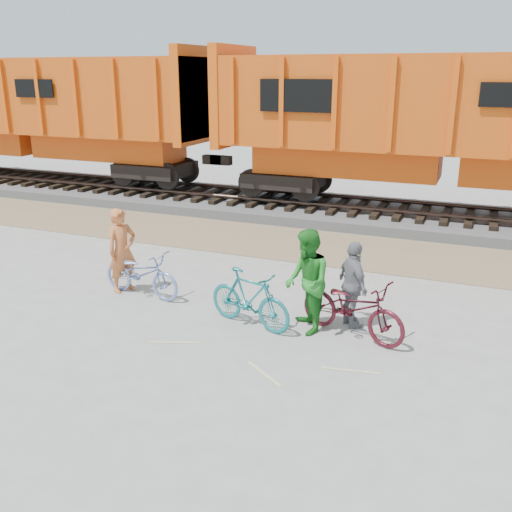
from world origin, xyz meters
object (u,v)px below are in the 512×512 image
object	(u,v)px
bicycle_blue	(141,273)
person_solo	(122,251)
hopper_car_left	(38,110)
bicycle_teal	(250,299)
person_woman	(353,285)
hopper_car_center	(455,123)
person_man	(307,282)
bicycle_maroon	(352,308)

from	to	relation	value
bicycle_blue	person_solo	bearing A→B (deg)	85.53
hopper_car_left	bicycle_teal	distance (m)	15.30
hopper_car_left	person_woman	distance (m)	16.31
hopper_car_center	person_man	size ratio (longest dim) A/B	7.58
bicycle_blue	bicycle_maroon	bearing A→B (deg)	-86.09
hopper_car_center	bicycle_teal	xyz separation A→B (m)	(-2.65, -8.68, -2.48)
person_solo	bicycle_blue	bearing A→B (deg)	-76.07
hopper_car_left	bicycle_maroon	xyz separation A→B (m)	(14.15, -8.39, -2.48)
hopper_car_center	bicycle_teal	size ratio (longest dim) A/B	7.99
bicycle_maroon	person_woman	size ratio (longest dim) A/B	1.27
hopper_car_center	person_solo	xyz separation A→B (m)	(-5.76, -8.06, -2.13)
bicycle_teal	bicycle_maroon	bearing A→B (deg)	-65.40
bicycle_teal	person_man	world-z (taller)	person_man
hopper_car_left	bicycle_blue	size ratio (longest dim) A/B	7.64
person_woman	hopper_car_left	bearing A→B (deg)	20.51
person_solo	person_woman	world-z (taller)	person_solo
bicycle_blue	bicycle_maroon	size ratio (longest dim) A/B	0.91
bicycle_blue	bicycle_teal	bearing A→B (deg)	-94.40
hopper_car_center	bicycle_blue	size ratio (longest dim) A/B	7.64
hopper_car_left	person_man	xyz separation A→B (m)	(13.35, -8.48, -2.08)
person_solo	hopper_car_center	bearing A→B (deg)	-10.29
hopper_car_center	person_man	xyz separation A→B (m)	(-1.65, -8.48, -2.08)
person_woman	bicycle_teal	bearing A→B (deg)	72.34
hopper_car_center	bicycle_maroon	bearing A→B (deg)	-95.78
person_man	person_woman	world-z (taller)	person_man
hopper_car_center	person_woman	distance (m)	8.34
bicycle_blue	bicycle_teal	distance (m)	2.66
bicycle_teal	hopper_car_center	bearing A→B (deg)	-1.60
person_solo	person_woman	bearing A→B (deg)	-63.87
person_man	hopper_car_center	bearing A→B (deg)	137.34
hopper_car_left	bicycle_blue	world-z (taller)	hopper_car_left
hopper_car_center	person_solo	world-z (taller)	hopper_car_center
hopper_car_left	hopper_car_center	distance (m)	15.00
hopper_car_center	bicycle_blue	xyz separation A→B (m)	(-5.26, -8.16, -2.53)
person_woman	person_solo	bearing A→B (deg)	51.02
person_man	bicycle_maroon	bearing A→B (deg)	64.96
bicycle_maroon	person_woman	bearing A→B (deg)	32.76
bicycle_blue	hopper_car_center	bearing A→B (deg)	-25.94
hopper_car_center	bicycle_teal	distance (m)	9.41
bicycle_blue	person_man	size ratio (longest dim) A/B	0.99
hopper_car_center	person_solo	distance (m)	10.13
bicycle_maroon	person_man	distance (m)	0.89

